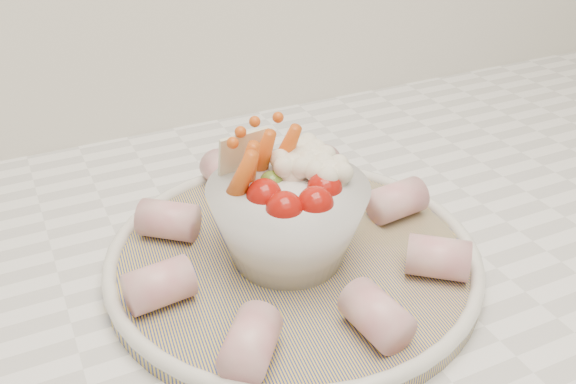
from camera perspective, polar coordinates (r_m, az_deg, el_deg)
name	(u,v)px	position (r m, az deg, el deg)	size (l,w,h in m)	color
serving_platter	(293,257)	(0.54, 0.46, -5.84)	(0.34, 0.34, 0.02)	navy
veggie_bowl	(288,213)	(0.52, 0.03, -1.86)	(0.13, 0.13, 0.11)	silver
cured_meat_rolls	(292,237)	(0.53, 0.36, -4.06)	(0.28, 0.29, 0.03)	#C35967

